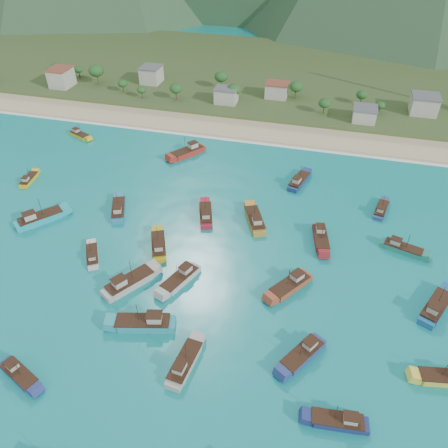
% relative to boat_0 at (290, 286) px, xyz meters
% --- Properties ---
extents(ground, '(600.00, 600.00, 0.00)m').
position_rel_boat_0_xyz_m(ground, '(-12.81, -2.91, -0.81)').
color(ground, '#0B707E').
rests_on(ground, ground).
extents(beach, '(400.00, 18.00, 1.20)m').
position_rel_boat_0_xyz_m(beach, '(-12.81, 76.09, -0.81)').
color(beach, beige).
rests_on(beach, ground).
extents(land, '(400.00, 110.00, 2.40)m').
position_rel_boat_0_xyz_m(land, '(-12.81, 137.09, -0.81)').
color(land, '#385123').
rests_on(land, ground).
extents(surf_line, '(400.00, 2.50, 0.08)m').
position_rel_boat_0_xyz_m(surf_line, '(-12.81, 66.59, -0.81)').
color(surf_line, white).
rests_on(surf_line, ground).
extents(village, '(215.19, 27.00, 7.36)m').
position_rel_boat_0_xyz_m(village, '(-12.24, 100.05, 3.84)').
color(village, beige).
rests_on(village, ground).
extents(vegetation, '(278.37, 26.04, 9.00)m').
position_rel_boat_0_xyz_m(vegetation, '(-16.66, 100.33, 4.43)').
color(vegetation, '#235623').
rests_on(vegetation, ground).
extents(boat_0, '(9.16, 11.06, 6.62)m').
position_rel_boat_0_xyz_m(boat_0, '(0.00, 0.00, 0.00)').
color(boat_0, '#A14129').
rests_on(boat_0, ground).
extents(boat_4, '(7.24, 11.05, 6.32)m').
position_rel_boat_0_xyz_m(boat_4, '(-33.19, 5.14, -0.05)').
color(boat_4, gold).
rests_on(boat_4, ground).
extents(boat_5, '(5.24, 11.11, 6.32)m').
position_rel_boat_0_xyz_m(boat_5, '(5.13, 18.28, -0.05)').
color(boat_5, maroon).
rests_on(boat_5, ground).
extents(boat_6, '(7.20, 11.25, 6.42)m').
position_rel_boat_0_xyz_m(boat_6, '(-49.41, 16.54, -0.04)').
color(boat_6, teal).
rests_on(boat_6, ground).
extents(boat_8, '(6.58, 8.74, 5.10)m').
position_rel_boat_0_xyz_m(boat_8, '(-47.32, -2.16, -0.28)').
color(boat_8, beige).
rests_on(boat_8, ground).
extents(boat_9, '(9.32, 6.06, 5.32)m').
position_rel_boat_0_xyz_m(boat_9, '(-82.98, 55.00, -0.24)').
color(boat_9, yellow).
rests_on(boat_9, ground).
extents(boat_10, '(10.48, 5.77, 5.94)m').
position_rel_boat_0_xyz_m(boat_10, '(24.78, 19.55, -0.12)').
color(boat_10, '#238370').
rests_on(boat_10, ground).
extents(boat_13, '(9.66, 12.24, 7.23)m').
position_rel_boat_0_xyz_m(boat_13, '(-34.86, -8.46, 0.11)').
color(boat_13, '#B3AFA2').
rests_on(boat_13, ground).
extents(boat_14, '(10.51, 4.68, 6.00)m').
position_rel_boat_0_xyz_m(boat_14, '(30.33, -15.79, -0.11)').
color(boat_14, yellow).
rests_on(boat_14, ground).
extents(boat_15, '(8.12, 11.79, 6.78)m').
position_rel_boat_0_xyz_m(boat_15, '(30.46, 1.33, 0.03)').
color(boat_15, '#1D5B94').
rests_on(boat_15, ground).
extents(boat_18, '(7.12, 11.30, 6.44)m').
position_rel_boat_0_xyz_m(boat_18, '(-24.30, -4.27, -0.03)').
color(boat_18, '#BDB5AD').
rests_on(boat_18, ground).
extents(boat_19, '(9.56, 6.06, 5.45)m').
position_rel_boat_0_xyz_m(boat_19, '(-44.65, -34.64, -0.21)').
color(boat_19, navy).
rests_on(boat_19, ground).
extents(boat_20, '(4.29, 10.92, 6.28)m').
position_rel_boat_0_xyz_m(boat_20, '(-16.22, -24.92, -0.06)').
color(boat_20, '#AFA69F').
rests_on(boat_20, ground).
extents(boat_23, '(6.36, 11.03, 6.26)m').
position_rel_boat_0_xyz_m(boat_23, '(-25.67, 20.43, -0.07)').
color(boat_23, maroon).
rests_on(boat_23, ground).
extents(boat_24, '(10.78, 11.99, 7.38)m').
position_rel_boat_0_xyz_m(boat_24, '(-67.76, 7.41, 0.14)').
color(boat_24, '#1BA6B9').
rests_on(boat_24, ground).
extents(boat_25, '(5.90, 11.17, 6.33)m').
position_rel_boat_0_xyz_m(boat_25, '(-3.47, 43.69, -0.05)').
color(boat_25, navy).
rests_on(boat_25, ground).
extents(boat_26, '(3.64, 8.55, 4.89)m').
position_rel_boat_0_xyz_m(boat_26, '(-82.66, 24.21, -0.31)').
color(boat_26, gold).
rests_on(boat_26, ground).
extents(boat_27, '(12.76, 6.49, 7.24)m').
position_rel_boat_0_xyz_m(boat_27, '(-27.11, -18.21, 0.11)').
color(boat_27, teal).
rests_on(boat_27, ground).
extents(boat_29, '(8.35, 10.70, 6.30)m').
position_rel_boat_0_xyz_m(boat_29, '(4.75, -17.32, -0.06)').
color(boat_29, navy).
rests_on(boat_29, ground).
extents(boat_30, '(9.89, 3.78, 5.71)m').
position_rel_boat_0_xyz_m(boat_30, '(12.02, -28.87, -0.17)').
color(boat_30, navy).
rests_on(boat_30, ground).
extents(boat_31, '(7.83, 12.02, 6.87)m').
position_rel_boat_0_xyz_m(boat_31, '(-12.34, 21.32, 0.05)').
color(boat_31, '#B6822D').
rests_on(boat_31, ground).
extents(boat_32, '(10.08, 12.12, 7.26)m').
position_rel_boat_0_xyz_m(boat_32, '(-41.40, 52.20, 0.12)').
color(boat_32, '#A7291E').
rests_on(boat_32, ground).
extents(boat_33, '(4.49, 9.28, 5.27)m').
position_rel_boat_0_xyz_m(boat_33, '(20.13, 35.09, -0.25)').
color(boat_33, navy).
rests_on(boat_33, ground).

